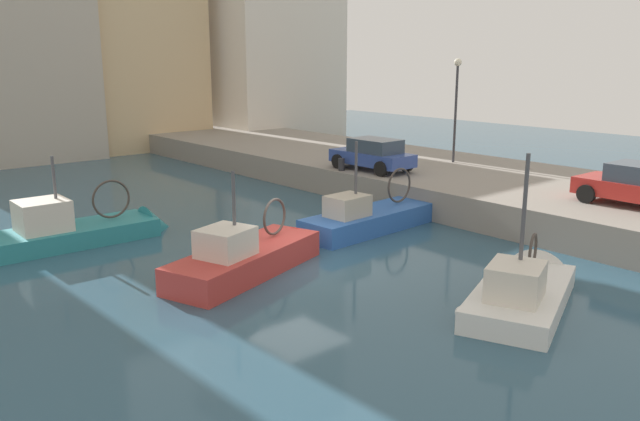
% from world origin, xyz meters
% --- Properties ---
extents(water_surface, '(80.00, 80.00, 0.00)m').
position_xyz_m(water_surface, '(0.00, 0.00, 0.00)').
color(water_surface, '#2D5166').
rests_on(water_surface, ground).
extents(quay_wall, '(9.00, 56.00, 1.20)m').
position_xyz_m(quay_wall, '(11.50, 0.00, 0.60)').
color(quay_wall, gray).
rests_on(quay_wall, ground).
extents(fishing_boat_teal, '(6.74, 2.30, 3.91)m').
position_xyz_m(fishing_boat_teal, '(-4.28, 6.46, 0.16)').
color(fishing_boat_teal, teal).
rests_on(fishing_boat_teal, ground).
extents(fishing_boat_blue, '(6.59, 2.08, 4.08)m').
position_xyz_m(fishing_boat_blue, '(4.71, 1.24, 0.11)').
color(fishing_boat_blue, '#2D60B7').
rests_on(fishing_boat_blue, ground).
extents(fishing_boat_red, '(6.37, 3.54, 3.89)m').
position_xyz_m(fishing_boat_red, '(-1.47, 0.25, 0.12)').
color(fishing_boat_red, '#BC3833').
rests_on(fishing_boat_red, ground).
extents(fishing_boat_white, '(5.82, 3.82, 4.87)m').
position_xyz_m(fishing_boat_white, '(2.40, -6.33, 0.12)').
color(fishing_boat_white, white).
rests_on(fishing_boat_white, ground).
extents(parked_car_blue, '(1.92, 3.91, 1.41)m').
position_xyz_m(parked_car_blue, '(8.48, 5.18, 1.91)').
color(parked_car_blue, '#334C9E').
rests_on(parked_car_blue, quay_wall).
extents(mooring_bollard_mid, '(0.28, 0.28, 0.55)m').
position_xyz_m(mooring_bollard_mid, '(7.35, 6.00, 1.48)').
color(mooring_bollard_mid, '#2D2D33').
rests_on(mooring_bollard_mid, quay_wall).
extents(quay_streetlamp, '(0.36, 0.36, 4.83)m').
position_xyz_m(quay_streetlamp, '(13.00, 4.26, 4.45)').
color(quay_streetlamp, '#38383D').
rests_on(quay_streetlamp, quay_wall).
extents(waterfront_building_west, '(9.00, 8.85, 13.68)m').
position_xyz_m(waterfront_building_west, '(7.48, 28.27, 6.86)').
color(waterfront_building_west, '#D1B284').
rests_on(waterfront_building_west, ground).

